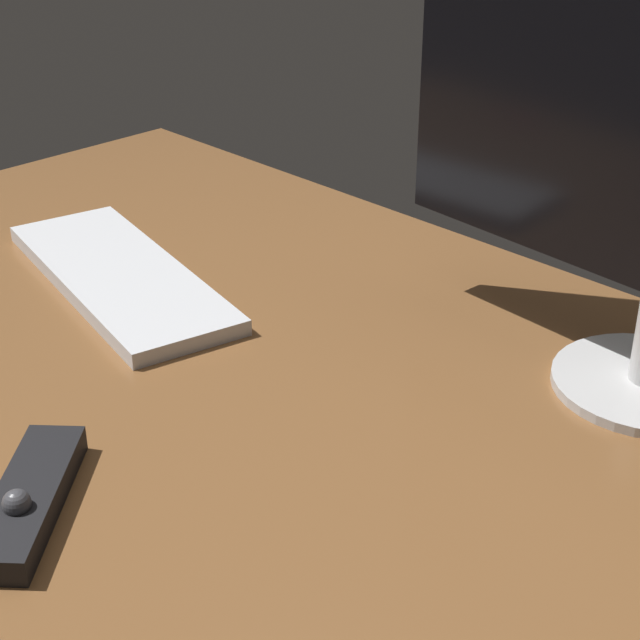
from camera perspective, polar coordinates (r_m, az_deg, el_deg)
name	(u,v)px	position (r cm, az deg, el deg)	size (l,w,h in cm)	color
desk	(242,365)	(107.13, -4.38, -2.54)	(140.00, 84.00, 2.00)	brown
keyboard	(120,277)	(123.75, -11.13, 2.40)	(39.49, 13.88, 1.87)	silver
media_remote	(28,499)	(87.71, -16.01, -9.63)	(15.93, 16.65, 3.97)	black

